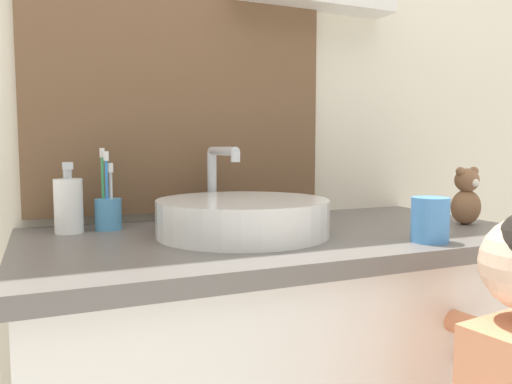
% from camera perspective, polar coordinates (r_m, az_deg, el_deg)
% --- Properties ---
extents(wall_back, '(3.20, 0.18, 2.50)m').
position_cam_1_polar(wall_back, '(1.46, -2.54, 15.51)').
color(wall_back, beige).
rests_on(wall_back, ground_plane).
extents(sink_basin, '(0.38, 0.43, 0.20)m').
position_cam_1_polar(sink_basin, '(1.11, -1.56, -2.69)').
color(sink_basin, white).
rests_on(sink_basin, vanity_counter).
extents(toothbrush_holder, '(0.06, 0.06, 0.19)m').
position_cam_1_polar(toothbrush_holder, '(1.23, -16.55, -2.05)').
color(toothbrush_holder, '#4C93C6').
rests_on(toothbrush_holder, vanity_counter).
extents(soap_dispenser, '(0.06, 0.06, 0.16)m').
position_cam_1_polar(soap_dispenser, '(1.21, -20.63, -1.35)').
color(soap_dispenser, white).
rests_on(soap_dispenser, vanity_counter).
extents(teddy_bear, '(0.08, 0.07, 0.15)m').
position_cam_1_polar(teddy_bear, '(1.36, 22.90, -0.56)').
color(teddy_bear, brown).
rests_on(teddy_bear, vanity_counter).
extents(drinking_cup, '(0.08, 0.08, 0.09)m').
position_cam_1_polar(drinking_cup, '(1.08, 19.27, -3.01)').
color(drinking_cup, '#4789D1').
rests_on(drinking_cup, vanity_counter).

